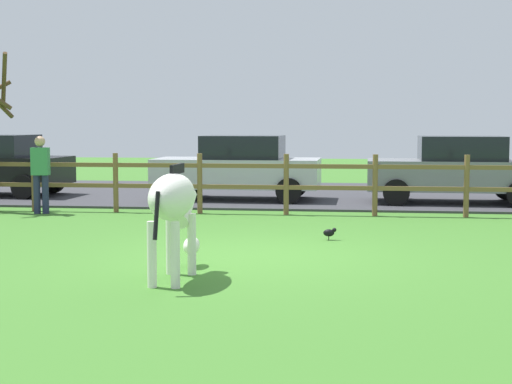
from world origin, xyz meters
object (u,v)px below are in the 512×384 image
at_px(parked_car_grey, 456,169).
at_px(crow_on_grass, 330,232).
at_px(parked_car_silver, 239,167).
at_px(visitor_near_fence, 41,171).
at_px(zebra, 174,205).

bearing_deg(parked_car_grey, crow_on_grass, -115.68).
xyz_separation_m(parked_car_silver, visitor_near_fence, (-3.79, -2.99, 0.06)).
height_order(parked_car_grey, visitor_near_fence, visitor_near_fence).
height_order(zebra, visitor_near_fence, visitor_near_fence).
bearing_deg(parked_car_silver, crow_on_grass, -68.21).
height_order(zebra, parked_car_silver, parked_car_silver).
xyz_separation_m(zebra, visitor_near_fence, (-4.35, 6.33, -0.02)).
distance_m(parked_car_silver, visitor_near_fence, 4.83).
distance_m(zebra, crow_on_grass, 3.93).
relative_size(crow_on_grass, parked_car_grey, 0.05).
bearing_deg(zebra, crow_on_grass, 61.96).
xyz_separation_m(crow_on_grass, visitor_near_fence, (-6.16, 2.94, 0.78)).
bearing_deg(parked_car_grey, visitor_near_fence, -162.36).
bearing_deg(parked_car_silver, parked_car_grey, -1.62).
distance_m(zebra, parked_car_silver, 9.33).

